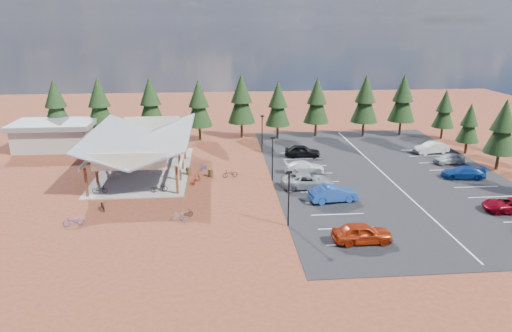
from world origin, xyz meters
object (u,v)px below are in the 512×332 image
bike_0 (100,189)px  bike_8 (103,205)px  bike_pavilion (143,140)px  bike_14 (204,167)px  bike_6 (160,158)px  car_1 (333,194)px  bike_15 (197,179)px  car_4 (302,151)px  bike_10 (73,221)px  trash_bin_1 (211,173)px  bike_5 (155,171)px  car_3 (304,167)px  bike_3 (145,149)px  lamp_post_2 (262,131)px  car_6 (509,205)px  bike_1 (114,175)px  bike_2 (139,161)px  lamp_post_1 (272,156)px  car_0 (362,233)px  car_9 (431,148)px  outbuilding (55,135)px  lamp_post_0 (289,195)px  bike_7 (167,153)px  bike_4 (159,188)px  bike_13 (180,217)px  bike_12 (187,214)px  car_7 (463,172)px  trash_bin_0 (188,171)px  bike_16 (230,174)px

bike_0 → bike_8: 4.53m
bike_pavilion → bike_14: 7.91m
bike_6 → car_1: 24.27m
bike_15 → car_4: 16.44m
bike_14 → bike_10: bearing=-102.1°
trash_bin_1 → bike_15: bearing=-124.4°
bike_5 → car_3: (17.58, -0.31, 0.16)m
bike_3 → lamp_post_2: bearing=-99.2°
car_6 → bike_1: bearing=-99.5°
bike_2 → bike_14: bike_14 is taller
lamp_post_1 → car_4: (5.11, 9.03, -2.14)m
car_0 → car_9: car_0 is taller
outbuilding → lamp_post_0: size_ratio=2.14×
bike_6 → bike_7: 2.22m
lamp_post_2 → bike_4: lamp_post_2 is taller
lamp_post_0 → bike_0: 20.92m
trash_bin_1 → bike_13: 12.63m
bike_14 → car_9: size_ratio=0.38×
bike_12 → bike_4: bearing=-20.7°
lamp_post_1 → car_7: (21.99, -1.12, -2.23)m
bike_3 → bike_13: (6.48, -23.05, -0.11)m
bike_pavilion → bike_13: bearing=-70.7°
bike_2 → bike_8: 14.24m
bike_2 → car_1: bearing=-140.4°
bike_4 → car_0: 22.05m
trash_bin_0 → car_0: bearing=-50.7°
bike_7 → lamp_post_2: bearing=-69.2°
bike_5 → bike_4: bearing=-151.5°
bike_8 → car_7: car_7 is taller
bike_12 → bike_13: bearing=94.5°
bike_4 → bike_16: (7.61, 4.36, -0.11)m
car_6 → outbuilding: bearing=-109.7°
bike_15 → bike_1: bearing=12.6°
bike_5 → car_6: (34.83, -13.58, 0.14)m
bike_pavilion → bike_3: (-1.12, 7.76, -3.25)m
car_1 → car_4: 15.80m
bike_0 → bike_12: bearing=-123.2°
car_6 → bike_16: bearing=-107.0°
bike_7 → car_0: (18.40, -26.29, 0.32)m
lamp_post_2 → bike_12: bearing=-112.8°
trash_bin_1 → car_3: (11.13, 0.47, 0.28)m
trash_bin_1 → car_9: 30.79m
bike_4 → bike_7: 13.42m
bike_pavilion → trash_bin_1: size_ratio=21.56×
bike_5 → car_9: size_ratio=0.33×
bike_10 → lamp_post_1: bearing=104.8°
bike_5 → bike_14: 5.81m
bike_3 → bike_16: size_ratio=0.91×
lamp_post_1 → trash_bin_0: lamp_post_1 is taller
bike_15 → lamp_post_1: bearing=-154.0°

